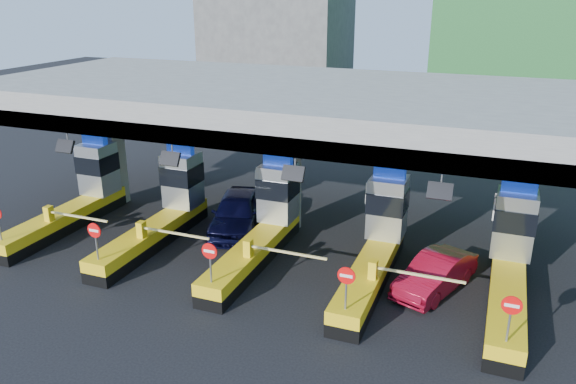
% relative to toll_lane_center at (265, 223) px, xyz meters
% --- Properties ---
extents(ground, '(120.00, 120.00, 0.00)m').
position_rel_toll_lane_center_xyz_m(ground, '(-0.00, -0.28, -1.40)').
color(ground, black).
rests_on(ground, ground).
extents(toll_canopy, '(28.00, 12.09, 7.00)m').
position_rel_toll_lane_center_xyz_m(toll_canopy, '(-0.00, 2.59, 4.74)').
color(toll_canopy, slate).
rests_on(toll_canopy, ground).
extents(toll_lane_far_left, '(4.43, 8.00, 4.16)m').
position_rel_toll_lane_center_xyz_m(toll_lane_far_left, '(-10.00, 0.00, 0.00)').
color(toll_lane_far_left, black).
rests_on(toll_lane_far_left, ground).
extents(toll_lane_left, '(4.43, 8.00, 4.16)m').
position_rel_toll_lane_center_xyz_m(toll_lane_left, '(-5.00, 0.00, 0.00)').
color(toll_lane_left, black).
rests_on(toll_lane_left, ground).
extents(toll_lane_center, '(4.43, 8.00, 4.16)m').
position_rel_toll_lane_center_xyz_m(toll_lane_center, '(0.00, 0.00, 0.00)').
color(toll_lane_center, black).
rests_on(toll_lane_center, ground).
extents(toll_lane_right, '(4.43, 8.00, 4.16)m').
position_rel_toll_lane_center_xyz_m(toll_lane_right, '(5.00, 0.00, 0.00)').
color(toll_lane_right, black).
rests_on(toll_lane_right, ground).
extents(toll_lane_far_right, '(4.43, 8.00, 4.16)m').
position_rel_toll_lane_center_xyz_m(toll_lane_far_right, '(10.00, 0.00, 0.00)').
color(toll_lane_far_right, black).
rests_on(toll_lane_far_right, ground).
extents(bg_building_concrete, '(14.00, 10.00, 18.00)m').
position_rel_toll_lane_center_xyz_m(bg_building_concrete, '(-14.00, 35.72, 7.60)').
color(bg_building_concrete, '#4C4C49').
rests_on(bg_building_concrete, ground).
extents(van, '(3.62, 5.83, 1.85)m').
position_rel_toll_lane_center_xyz_m(van, '(-2.21, 1.73, -0.47)').
color(van, black).
rests_on(van, ground).
extents(red_car, '(2.93, 4.54, 1.41)m').
position_rel_toll_lane_center_xyz_m(red_car, '(7.40, -0.73, -0.69)').
color(red_car, maroon).
rests_on(red_car, ground).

